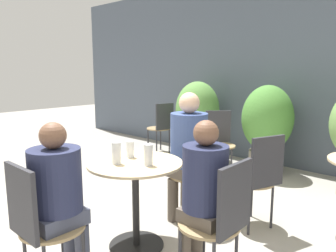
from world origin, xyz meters
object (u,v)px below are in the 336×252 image
beer_glass_1 (148,155)px  bistro_chair_1 (222,215)px  seated_person_1 (203,187)px  beer_glass_2 (130,149)px  bistro_chair_5 (219,137)px  bistro_chair_2 (197,164)px  seated_person_2 (188,147)px  potted_plant_1 (267,124)px  cafe_table_near (135,184)px  beer_glass_0 (116,153)px  bistro_chair_0 (37,219)px  potted_plant_0 (197,113)px  bistro_chair_4 (162,124)px  seated_person_0 (58,191)px  bistro_chair_3 (259,174)px

beer_glass_1 → bistro_chair_1: bearing=0.1°
seated_person_1 → beer_glass_2: seated_person_1 is taller
bistro_chair_5 → beer_glass_2: bearing=-120.9°
bistro_chair_2 → seated_person_2: size_ratio=0.71×
bistro_chair_1 → potted_plant_1: size_ratio=0.71×
cafe_table_near → beer_glass_0: bearing=-115.5°
bistro_chair_0 → bistro_chair_2: 1.70m
bistro_chair_2 → potted_plant_0: potted_plant_0 is taller
bistro_chair_2 → potted_plant_0: (-1.36, 1.76, 0.23)m
bistro_chair_1 → beer_glass_1: (-0.69, -0.00, 0.28)m
bistro_chair_4 → beer_glass_2: (1.88, -2.35, 0.27)m
bistro_chair_4 → bistro_chair_0: bearing=43.2°
bistro_chair_1 → bistro_chair_5: 2.56m
potted_plant_0 → potted_plant_1: 1.24m
bistro_chair_1 → seated_person_0: seated_person_0 is taller
beer_glass_0 → seated_person_1: bearing=10.7°
bistro_chair_4 → beer_glass_1: (2.17, -2.41, 0.28)m
seated_person_0 → bistro_chair_3: bearing=-110.8°
seated_person_1 → potted_plant_1: (-0.82, 2.62, 0.02)m
bistro_chair_1 → beer_glass_1: bearing=-90.4°
seated_person_2 → potted_plant_1: 1.94m
cafe_table_near → bistro_chair_1: bearing=0.5°
beer_glass_0 → beer_glass_2: 0.22m
cafe_table_near → beer_glass_1: (0.15, 0.01, 0.28)m
cafe_table_near → seated_person_0: size_ratio=0.68×
potted_plant_0 → beer_glass_2: bearing=-64.1°
cafe_table_near → potted_plant_0: 2.95m
seated_person_1 → beer_glass_1: size_ratio=6.80×
bistro_chair_2 → potted_plant_0: 2.24m
bistro_chair_4 → seated_person_0: (2.02, -3.11, 0.14)m
bistro_chair_1 → bistro_chair_2: (-0.85, 0.84, 0.00)m
seated_person_1 → bistro_chair_5: bearing=-149.0°
cafe_table_near → bistro_chair_0: (0.01, -0.85, -0.01)m
potted_plant_1 → cafe_table_near: bearing=-87.3°
bistro_chair_0 → bistro_chair_3: same height
beer_glass_2 → beer_glass_1: bearing=-12.0°
cafe_table_near → bistro_chair_0: 0.85m
seated_person_1 → potted_plant_1: potted_plant_1 is taller
bistro_chair_1 → bistro_chair_2: same height
seated_person_0 → beer_glass_2: (-0.14, 0.76, 0.13)m
beer_glass_1 → potted_plant_1: 2.64m
bistro_chair_0 → beer_glass_1: bearing=-100.2°
seated_person_2 → beer_glass_0: bearing=-94.6°
beer_glass_1 → beer_glass_2: 0.30m
bistro_chair_5 → potted_plant_1: (0.47, 0.51, 0.18)m
bistro_chair_1 → bistro_chair_5: size_ratio=1.00×
cafe_table_near → seated_person_2: 0.72m
cafe_table_near → bistro_chair_1: (0.85, 0.01, -0.01)m
beer_glass_2 → potted_plant_1: size_ratio=0.11×
bistro_chair_1 → bistro_chair_3: same height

